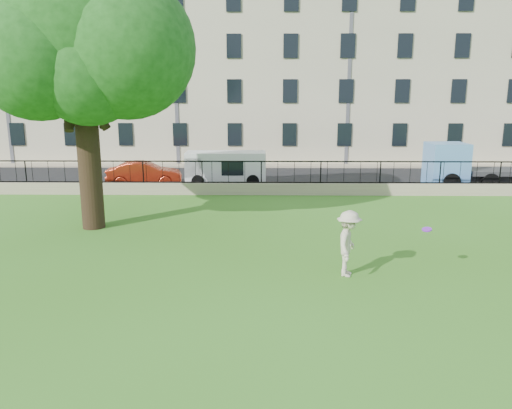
{
  "coord_description": "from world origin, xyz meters",
  "views": [
    {
      "loc": [
        0.11,
        -12.93,
        5.05
      ],
      "look_at": [
        -0.14,
        3.5,
        1.38
      ],
      "focal_mm": 35.0,
      "sensor_mm": 36.0,
      "label": 1
    }
  ],
  "objects_px": {
    "frisbee": "(427,229)",
    "blue_truck": "(480,165)",
    "man": "(349,244)",
    "red_sedan": "(144,174)",
    "tree": "(77,33)",
    "white_van": "(226,168)"
  },
  "relations": [
    {
      "from": "man",
      "to": "blue_truck",
      "type": "relative_size",
      "value": 0.33
    },
    {
      "from": "frisbee",
      "to": "red_sedan",
      "type": "relative_size",
      "value": 0.07
    },
    {
      "from": "frisbee",
      "to": "blue_truck",
      "type": "bearing_deg",
      "value": 62.09
    },
    {
      "from": "man",
      "to": "red_sedan",
      "type": "bearing_deg",
      "value": 50.18
    },
    {
      "from": "frisbee",
      "to": "man",
      "type": "bearing_deg",
      "value": -176.28
    },
    {
      "from": "man",
      "to": "tree",
      "type": "bearing_deg",
      "value": 77.8
    },
    {
      "from": "red_sedan",
      "to": "tree",
      "type": "bearing_deg",
      "value": 172.11
    },
    {
      "from": "white_van",
      "to": "tree",
      "type": "bearing_deg",
      "value": -117.75
    },
    {
      "from": "frisbee",
      "to": "tree",
      "type": "bearing_deg",
      "value": 156.18
    },
    {
      "from": "white_van",
      "to": "red_sedan",
      "type": "bearing_deg",
      "value": -176.63
    },
    {
      "from": "man",
      "to": "white_van",
      "type": "xyz_separation_m",
      "value": [
        -4.5,
        14.31,
        -0.01
      ]
    },
    {
      "from": "tree",
      "to": "frisbee",
      "type": "relative_size",
      "value": 39.41
    },
    {
      "from": "red_sedan",
      "to": "white_van",
      "type": "relative_size",
      "value": 0.92
    },
    {
      "from": "frisbee",
      "to": "white_van",
      "type": "height_order",
      "value": "white_van"
    },
    {
      "from": "man",
      "to": "red_sedan",
      "type": "xyz_separation_m",
      "value": [
        -9.02,
        13.92,
        -0.27
      ]
    },
    {
      "from": "red_sedan",
      "to": "man",
      "type": "bearing_deg",
      "value": -154.81
    },
    {
      "from": "frisbee",
      "to": "blue_truck",
      "type": "height_order",
      "value": "blue_truck"
    },
    {
      "from": "tree",
      "to": "blue_truck",
      "type": "height_order",
      "value": "tree"
    },
    {
      "from": "man",
      "to": "red_sedan",
      "type": "relative_size",
      "value": 0.46
    },
    {
      "from": "frisbee",
      "to": "white_van",
      "type": "bearing_deg",
      "value": 115.32
    },
    {
      "from": "red_sedan",
      "to": "blue_truck",
      "type": "height_order",
      "value": "blue_truck"
    },
    {
      "from": "man",
      "to": "blue_truck",
      "type": "height_order",
      "value": "blue_truck"
    }
  ]
}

